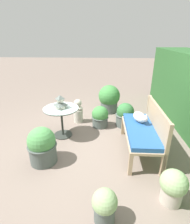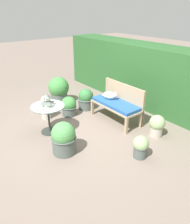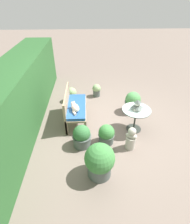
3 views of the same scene
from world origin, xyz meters
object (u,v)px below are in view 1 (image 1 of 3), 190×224
object	(u,v)px
garden_bench	(141,132)
potted_plant_bench_right	(100,117)
potted_plant_bench_left	(105,206)
patio_table	(61,114)
potted_plant_patio_mid	(173,186)
garden_bust	(78,112)
potted_plant_table_far	(42,146)
pagoda_birdhouse	(60,103)
potted_plant_path_edge	(109,99)
potted_plant_hedge_corner	(125,115)
cat	(140,117)

from	to	relation	value
garden_bench	potted_plant_bench_right	xyz separation A→B (m)	(-0.95, -0.75, -0.17)
garden_bench	potted_plant_bench_left	xyz separation A→B (m)	(1.37, -0.63, -0.18)
patio_table	potted_plant_patio_mid	world-z (taller)	patio_table
potted_plant_bench_right	potted_plant_patio_mid	xyz separation A→B (m)	(2.02, 0.97, 0.01)
potted_plant_patio_mid	potted_plant_bench_right	bearing A→B (deg)	-154.42
patio_table	potted_plant_bench_left	world-z (taller)	patio_table
potted_plant_bench_right	potted_plant_bench_left	bearing A→B (deg)	2.83
garden_bench	potted_plant_bench_left	bearing A→B (deg)	-24.72
garden_bust	potted_plant_table_far	size ratio (longest dim) A/B	0.92
pagoda_birdhouse	potted_plant_path_edge	world-z (taller)	pagoda_birdhouse
potted_plant_table_far	potted_plant_bench_left	bearing A→B (deg)	46.27
pagoda_birdhouse	potted_plant_bench_right	xyz separation A→B (m)	(-0.46, 0.79, -0.51)
patio_table	potted_plant_bench_right	xyz separation A→B (m)	(-0.46, 0.79, -0.26)
pagoda_birdhouse	potted_plant_bench_right	distance (m)	1.05
pagoda_birdhouse	potted_plant_hedge_corner	world-z (taller)	pagoda_birdhouse
garden_bust	potted_plant_hedge_corner	distance (m)	1.14
potted_plant_bench_right	garden_bust	bearing A→B (deg)	-110.85
pagoda_birdhouse	potted_plant_bench_right	size ratio (longest dim) A/B	0.54
potted_plant_table_far	patio_table	bearing A→B (deg)	171.22
garden_bench	potted_plant_bench_left	size ratio (longest dim) A/B	2.92
patio_table	potted_plant_patio_mid	size ratio (longest dim) A/B	1.49
potted_plant_bench_right	garden_bench	bearing A→B (deg)	38.13
potted_plant_table_far	potted_plant_bench_right	world-z (taller)	potted_plant_table_far
garden_bench	potted_plant_hedge_corner	distance (m)	1.04
cat	potted_plant_patio_mid	size ratio (longest dim) A/B	0.91
patio_table	garden_bust	bearing A→B (deg)	159.99
potted_plant_patio_mid	garden_bench	bearing A→B (deg)	-168.30
potted_plant_bench_right	potted_plant_patio_mid	world-z (taller)	potted_plant_bench_right
potted_plant_bench_left	garden_bench	bearing A→B (deg)	155.28
potted_plant_path_edge	potted_plant_table_far	distance (m)	2.51
garden_bust	potted_plant_bench_right	size ratio (longest dim) A/B	1.17
garden_bust	potted_plant_bench_right	bearing A→B (deg)	6.11
patio_table	garden_bust	xyz separation A→B (m)	(-0.67, 0.24, -0.23)
patio_table	pagoda_birdhouse	world-z (taller)	pagoda_birdhouse
garden_bust	potted_plant_patio_mid	distance (m)	2.70
potted_plant_bench_left	potted_plant_hedge_corner	world-z (taller)	potted_plant_hedge_corner
garden_bench	potted_plant_patio_mid	size ratio (longest dim) A/B	2.67
patio_table	potted_plant_bench_left	size ratio (longest dim) A/B	1.63
pagoda_birdhouse	potted_plant_table_far	world-z (taller)	pagoda_birdhouse
cat	potted_plant_path_edge	xyz separation A→B (m)	(-1.60, -0.54, -0.20)
cat	potted_plant_bench_left	size ratio (longest dim) A/B	1.00
potted_plant_path_edge	potted_plant_hedge_corner	distance (m)	0.92
patio_table	cat	bearing A→B (deg)	81.20
potted_plant_table_far	potted_plant_patio_mid	bearing A→B (deg)	69.86
garden_bench	potted_plant_bench_left	world-z (taller)	garden_bench
potted_plant_path_edge	potted_plant_bench_right	bearing A→B (deg)	-14.01
potted_plant_table_far	potted_plant_patio_mid	distance (m)	2.02
potted_plant_path_edge	potted_plant_patio_mid	bearing A→B (deg)	14.25
garden_bench	potted_plant_bench_right	world-z (taller)	potted_plant_bench_right
patio_table	pagoda_birdhouse	bearing A→B (deg)	63.43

